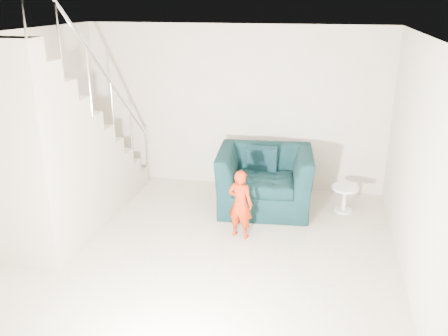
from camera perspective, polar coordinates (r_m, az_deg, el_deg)
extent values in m
plane|color=tan|center=(5.94, -3.92, -11.55)|extent=(5.50, 5.50, 0.00)
plane|color=silver|center=(5.08, -4.66, 15.41)|extent=(5.50, 5.50, 0.00)
plane|color=#B1A290|center=(7.93, 1.29, 7.22)|extent=(5.00, 0.00, 5.00)
plane|color=#B1A290|center=(3.09, -19.08, -15.70)|extent=(5.00, 0.00, 5.00)
plane|color=#B1A290|center=(5.26, 22.89, -1.06)|extent=(0.00, 5.50, 5.50)
imported|color=black|center=(7.28, 4.89, -1.37)|extent=(1.52, 1.36, 0.92)
imported|color=#921F04|center=(6.36, 1.97, -4.35)|extent=(0.40, 0.31, 0.96)
cylinder|color=silver|center=(7.37, 14.40, -2.36)|extent=(0.40, 0.40, 0.04)
cylinder|color=silver|center=(7.44, 14.27, -3.78)|extent=(0.06, 0.06, 0.36)
cylinder|color=silver|center=(7.51, 14.16, -4.93)|extent=(0.28, 0.28, 0.03)
cube|color=#ADA089|center=(8.52, -12.63, -0.91)|extent=(1.00, 0.30, 0.27)
cube|color=#ADA089|center=(8.22, -13.55, -0.76)|extent=(1.00, 0.30, 0.54)
cube|color=#ADA089|center=(7.92, -14.54, -0.59)|extent=(1.00, 0.30, 0.81)
cube|color=#ADA089|center=(7.62, -15.60, -0.41)|extent=(1.00, 0.30, 1.08)
cube|color=#ADA089|center=(7.33, -16.75, -0.22)|extent=(1.00, 0.30, 1.35)
cube|color=#ADA089|center=(7.04, -17.99, -0.01)|extent=(1.00, 0.30, 1.62)
cube|color=#ADA089|center=(6.76, -19.34, 0.22)|extent=(1.00, 0.30, 1.89)
cube|color=#ADA089|center=(6.48, -20.81, 0.47)|extent=(1.00, 0.30, 2.16)
cube|color=#ADA089|center=(6.20, -22.40, 0.74)|extent=(1.00, 0.30, 2.43)
cube|color=#ADA089|center=(5.93, -24.15, 1.03)|extent=(1.00, 0.30, 2.70)
cylinder|color=silver|center=(6.61, -14.84, 11.94)|extent=(0.04, 3.03, 2.73)
cylinder|color=silver|center=(8.34, -9.27, 1.53)|extent=(0.04, 0.04, 1.00)
cube|color=black|center=(7.40, 4.63, 0.99)|extent=(0.46, 0.22, 0.45)
cube|color=black|center=(7.34, 0.20, -0.13)|extent=(0.05, 0.54, 0.61)
cube|color=black|center=(6.18, 2.62, -1.52)|extent=(0.02, 0.05, 0.10)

